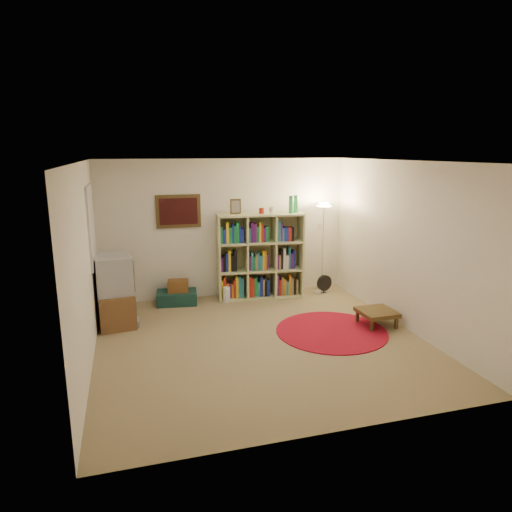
{
  "coord_description": "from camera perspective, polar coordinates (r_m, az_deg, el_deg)",
  "views": [
    {
      "loc": [
        -1.71,
        -5.78,
        2.64
      ],
      "look_at": [
        0.1,
        0.6,
        1.1
      ],
      "focal_mm": 32.0,
      "sensor_mm": 36.0,
      "label": 1
    }
  ],
  "objects": [
    {
      "name": "floor_lamp",
      "position": [
        8.46,
        8.44,
        4.64
      ],
      "size": [
        0.39,
        0.39,
        1.71
      ],
      "rotation": [
        0.0,
        0.0,
        -0.22
      ],
      "color": "white",
      "rests_on": "ground"
    },
    {
      "name": "paper_towel",
      "position": [
        8.16,
        -3.71,
        -4.83
      ],
      "size": [
        0.17,
        0.17,
        0.27
      ],
      "rotation": [
        0.0,
        0.0,
        0.35
      ],
      "color": "white",
      "rests_on": "ground"
    },
    {
      "name": "dvd_box",
      "position": [
        7.35,
        -15.57,
        -8.04
      ],
      "size": [
        0.32,
        0.27,
        0.1
      ],
      "rotation": [
        0.0,
        0.0,
        -0.05
      ],
      "color": "#A0A0A4",
      "rests_on": "ground"
    },
    {
      "name": "floor_fan",
      "position": [
        8.72,
        8.51,
        -3.48
      ],
      "size": [
        0.31,
        0.19,
        0.35
      ],
      "rotation": [
        0.0,
        0.0,
        0.23
      ],
      "color": "black",
      "rests_on": "ground"
    },
    {
      "name": "room",
      "position": [
        6.21,
        0.01,
        0.25
      ],
      "size": [
        4.54,
        4.54,
        2.54
      ],
      "color": "#8F7B54",
      "rests_on": "ground"
    },
    {
      "name": "red_rug",
      "position": [
        6.98,
        9.4,
        -9.26
      ],
      "size": [
        1.65,
        1.65,
        0.01
      ],
      "color": "maroon",
      "rests_on": "ground"
    },
    {
      "name": "side_table",
      "position": [
        7.3,
        14.88,
        -6.88
      ],
      "size": [
        0.54,
        0.54,
        0.24
      ],
      "rotation": [
        0.0,
        0.0,
        0.02
      ],
      "color": "#3F2E16",
      "rests_on": "ground"
    },
    {
      "name": "tv_stand",
      "position": [
        7.33,
        -17.24,
        -4.28
      ],
      "size": [
        0.61,
        0.81,
        1.1
      ],
      "rotation": [
        0.0,
        0.0,
        0.13
      ],
      "color": "brown",
      "rests_on": "ground"
    },
    {
      "name": "suitcase",
      "position": [
        8.18,
        -9.87,
        -5.13
      ],
      "size": [
        0.73,
        0.52,
        0.22
      ],
      "rotation": [
        0.0,
        0.0,
        -0.11
      ],
      "color": "#133631",
      "rests_on": "ground"
    },
    {
      "name": "wicker_basket",
      "position": [
        8.11,
        -9.72,
        -3.7
      ],
      "size": [
        0.39,
        0.3,
        0.2
      ],
      "rotation": [
        0.0,
        0.0,
        -0.13
      ],
      "color": "brown",
      "rests_on": "suitcase"
    },
    {
      "name": "bookshelf",
      "position": [
        8.27,
        0.37,
        -0.15
      ],
      "size": [
        1.58,
        0.59,
        1.85
      ],
      "rotation": [
        0.0,
        0.0,
        -0.1
      ],
      "color": "#C8CA86",
      "rests_on": "ground"
    }
  ]
}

